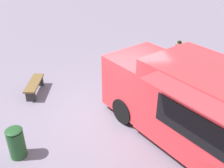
{
  "coord_description": "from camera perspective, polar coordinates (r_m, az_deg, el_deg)",
  "views": [
    {
      "loc": [
        -6.95,
        1.1,
        5.14
      ],
      "look_at": [
        0.5,
        0.05,
        0.85
      ],
      "focal_mm": 41.87,
      "sensor_mm": 36.0,
      "label": 1
    }
  ],
  "objects": [
    {
      "name": "trash_bin",
      "position": [
        7.38,
        -20.17,
        -11.92
      ],
      "size": [
        0.44,
        0.44,
        0.9
      ],
      "color": "#214E26",
      "rests_on": "ground_plane"
    },
    {
      "name": "food_truck",
      "position": [
        7.31,
        17.34,
        -4.86
      ],
      "size": [
        5.68,
        4.41,
        2.41
      ],
      "color": "red",
      "rests_on": "ground_plane"
    },
    {
      "name": "planter_flowering_near",
      "position": [
        11.58,
        0.02,
        5.17
      ],
      "size": [
        0.4,
        0.41,
        0.64
      ],
      "color": "#9B997D",
      "rests_on": "ground_plane"
    },
    {
      "name": "person_customer",
      "position": [
        12.77,
        14.32,
        6.74
      ],
      "size": [
        0.77,
        0.44,
        0.92
      ],
      "color": "#324764",
      "rests_on": "ground_plane"
    },
    {
      "name": "ground_plane",
      "position": [
        8.71,
        0.8,
        -6.46
      ],
      "size": [
        40.0,
        40.0,
        0.0
      ],
      "primitive_type": "plane",
      "color": "slate"
    },
    {
      "name": "plaza_bench",
      "position": [
        10.04,
        -16.59,
        -0.22
      ],
      "size": [
        1.45,
        0.61,
        0.45
      ],
      "color": "brown",
      "rests_on": "ground_plane"
    }
  ]
}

